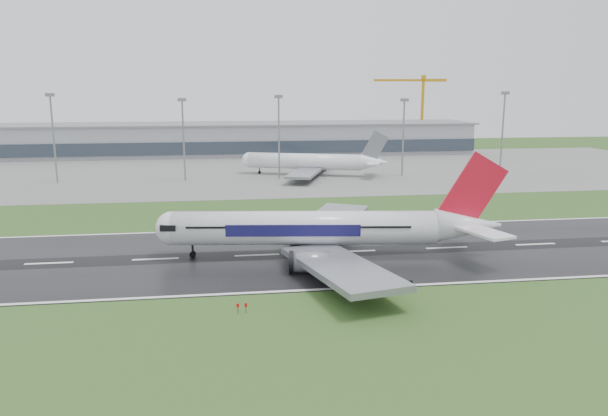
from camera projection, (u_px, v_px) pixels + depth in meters
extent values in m
plane|color=#2A4D1C|center=(257.00, 255.00, 116.23)|extent=(520.00, 520.00, 0.00)
cube|color=black|center=(257.00, 255.00, 116.22)|extent=(400.00, 45.00, 0.10)
cube|color=slate|center=(239.00, 170.00, 237.44)|extent=(400.00, 130.00, 0.08)
cube|color=#92959D|center=(235.00, 139.00, 294.10)|extent=(240.00, 36.00, 15.00)
cylinder|color=gray|center=(54.00, 141.00, 201.37)|extent=(0.64, 0.64, 30.25)
cylinder|color=gray|center=(184.00, 142.00, 207.56)|extent=(0.64, 0.64, 28.49)
cylinder|color=gray|center=(279.00, 139.00, 212.12)|extent=(0.64, 0.64, 29.52)
cylinder|color=gray|center=(403.00, 139.00, 218.64)|extent=(0.64, 0.64, 28.20)
cylinder|color=gray|center=(502.00, 135.00, 223.77)|extent=(0.64, 0.64, 30.69)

